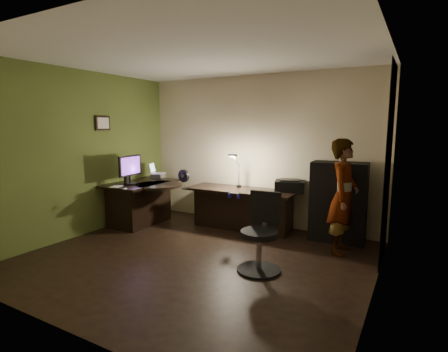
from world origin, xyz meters
The scene contains 27 objects.
floor centered at (0.00, 0.00, -0.01)m, with size 4.50×4.00×0.01m, color black.
ceiling centered at (0.00, 0.00, 2.71)m, with size 4.50×4.00×0.01m, color silver.
wall_back centered at (0.00, 2.00, 1.35)m, with size 4.50×0.01×2.70m, color #C8B991.
wall_front centered at (0.00, -2.00, 1.35)m, with size 4.50×0.01×2.70m, color #C8B991.
wall_left centered at (-2.25, 0.00, 1.35)m, with size 0.01×4.00×2.70m, color #C8B991.
wall_right centered at (2.25, 0.00, 1.35)m, with size 0.01×4.00×2.70m, color #C8B991.
green_wall_overlay centered at (-2.24, 0.00, 1.35)m, with size 0.00×4.00×2.70m, color #54672B.
arched_doorway centered at (2.24, 1.15, 1.30)m, with size 0.01×0.90×2.60m, color black.
french_door centered at (2.24, -0.55, 1.05)m, with size 0.02×0.92×2.10m, color white.
framed_picture centered at (-2.22, 0.45, 1.85)m, with size 0.04×0.30×0.25m, color black.
desk_left centered at (-1.83, 0.93, 0.39)m, with size 0.83×1.35×0.78m, color black.
desk_right centered at (-0.08, 1.52, 0.36)m, with size 1.90×0.67×0.71m, color black.
cabinet centered at (1.53, 1.72, 0.62)m, with size 0.83×0.42×1.25m, color black.
laptop_stand centered at (-1.80, 1.37, 0.84)m, with size 0.23×0.19×0.09m, color silver.
laptop centered at (-1.80, 1.37, 0.98)m, with size 0.29×0.27×0.20m, color silver.
monitor centered at (-1.82, 0.63, 0.98)m, with size 0.11×0.55×0.37m, color black.
mouse centered at (-1.48, 0.18, 0.81)m, with size 0.05×0.08×0.03m, color silver.
phone centered at (-1.67, 1.10, 0.80)m, with size 0.07×0.14×0.01m, color black.
pen centered at (-1.59, 0.60, 0.80)m, with size 0.01×0.14×0.01m, color black.
speaker centered at (-1.82, 0.55, 0.88)m, with size 0.07×0.07×0.18m, color black.
notepad centered at (-1.80, 0.30, 0.80)m, with size 0.15×0.21×0.01m, color silver.
desk_fan centered at (-1.00, 1.13, 0.87)m, with size 0.22×0.12×0.35m, color black.
headphones centered at (0.13, 0.87, 0.74)m, with size 0.19×0.08×0.09m, color #1E1796.
printer centered at (0.71, 1.78, 0.80)m, with size 0.48×0.37×0.21m, color black.
desk_lamp centered at (-0.19, 1.66, 1.03)m, with size 0.16×0.30×0.67m, color black.
office_chair centered at (0.93, 0.03, 0.49)m, with size 0.55×0.55×0.98m, color black.
person centered at (1.69, 1.23, 0.82)m, with size 0.58×0.39×1.63m, color #D8A88C.
Camera 1 is at (2.60, -3.81, 1.82)m, focal length 28.00 mm.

